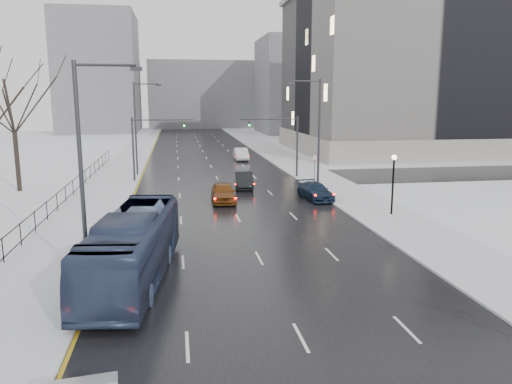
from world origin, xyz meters
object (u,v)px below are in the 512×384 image
bus (133,247)px  sedan_right_far (315,191)px  streetlight_l_near (86,162)px  streetlight_l_far (137,124)px  lamppost_r_mid (393,176)px  tree_park_e (20,192)px  mast_signal_left (144,141)px  streetlight_r_mid (317,129)px  sedan_center_near (223,192)px  no_uturn_sign (315,161)px  sedan_right_near (244,180)px  mast_signal_right (287,139)px  sedan_right_distant (241,154)px

bus → sedan_right_far: bus is taller
streetlight_l_near → bus: bearing=-8.5°
streetlight_l_far → lamppost_r_mid: bearing=-48.9°
tree_park_e → mast_signal_left: bearing=20.2°
tree_park_e → streetlight_r_mid: 27.25m
tree_park_e → lamppost_r_mid: bearing=-25.6°
sedan_center_near → sedan_right_far: bearing=0.9°
streetlight_l_far → sedan_center_near: 17.83m
lamppost_r_mid → no_uturn_sign: (-1.80, 14.00, -0.64)m
no_uturn_sign → sedan_right_near: (-7.20, -1.42, -1.51)m
bus → streetlight_l_far: bearing=100.9°
mast_signal_left → sedan_center_near: 13.65m
sedan_center_near → lamppost_r_mid: bearing=-28.4°
tree_park_e → sedan_right_far: tree_park_e is taller
streetlight_l_near → mast_signal_right: streetlight_l_near is taller
no_uturn_sign → streetlight_r_mid: bearing=-104.5°
tree_park_e → mast_signal_left: tree_park_e is taller
mast_signal_right → mast_signal_left: bearing=180.0°
mast_signal_left → sedan_right_distant: bearing=53.0°
streetlight_l_near → sedan_center_near: (7.67, 16.63, -4.78)m
mast_signal_right → streetlight_l_near: bearing=-119.0°
sedan_right_far → mast_signal_left: bearing=135.0°
sedan_right_near → sedan_right_far: size_ratio=0.97×
sedan_center_near → mast_signal_right: bearing=57.0°
mast_signal_right → bus: (-13.58, -28.28, -2.46)m
streetlight_l_far → sedan_right_distant: bearing=42.7°
streetlight_l_near → lamppost_r_mid: bearing=27.6°
no_uturn_sign → streetlight_l_far: bearing=155.3°
mast_signal_right → no_uturn_sign: 4.77m
streetlight_l_far → sedan_right_far: bearing=-45.1°
streetlight_l_near → mast_signal_right: (15.49, 28.00, -1.51)m
no_uturn_sign → bus: size_ratio=0.23×
tree_park_e → sedan_center_near: 19.19m
mast_signal_right → bus: size_ratio=0.56×
streetlight_r_mid → sedan_right_near: bearing=157.3°
lamppost_r_mid → mast_signal_left: mast_signal_left is taller
streetlight_r_mid → sedan_right_near: streetlight_r_mid is taller
streetlight_l_near → bus: (1.92, -0.29, -3.97)m
lamppost_r_mid → mast_signal_left: size_ratio=0.66×
tree_park_e → bus: bearing=-63.8°
tree_park_e → streetlight_r_mid: streetlight_r_mid is taller
tree_park_e → mast_signal_right: tree_park_e is taller
lamppost_r_mid → mast_signal_left: bearing=135.5°
sedan_center_near → sedan_right_far: size_ratio=0.99×
sedan_center_near → sedan_right_near: bearing=68.8°
streetlight_r_mid → sedan_center_near: 10.46m
mast_signal_left → sedan_center_near: (6.83, -11.36, -3.27)m
sedan_center_near → sedan_right_near: (2.50, 5.95, -0.04)m
tree_park_e → sedan_center_near: size_ratio=2.89×
sedan_right_near → sedan_right_far: (5.20, -6.03, -0.07)m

